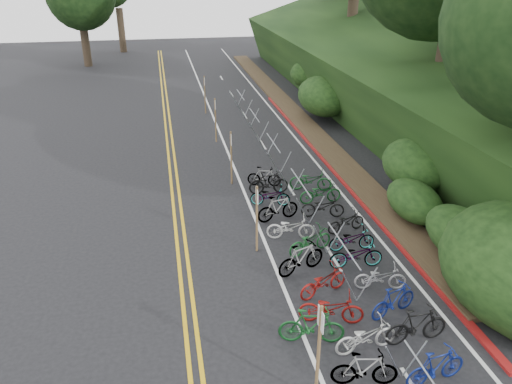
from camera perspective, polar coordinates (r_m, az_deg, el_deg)
ground at (r=13.74m, az=1.72°, el=-17.74°), size 120.00×120.00×0.00m
road_markings at (r=22.20m, az=-2.35°, el=0.07°), size 7.47×80.00×0.01m
red_curb at (r=25.04m, az=8.51°, el=2.88°), size 0.25×28.00×0.10m
embankment at (r=33.37m, az=16.91°, el=12.15°), size 14.30×48.14×9.11m
bike_racks_rest at (r=24.93m, az=1.98°, el=5.03°), size 1.14×23.00×1.17m
signpost_near at (r=11.64m, az=7.19°, el=-17.30°), size 0.08×0.40×2.67m
signposts_rest at (r=25.28m, az=-3.85°, el=6.65°), size 0.08×18.40×2.50m
bike_front at (r=13.73m, az=6.37°, el=-14.99°), size 0.90×1.84×1.06m
bike_valet at (r=17.08m, az=8.47°, el=-6.54°), size 3.43×15.18×1.08m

